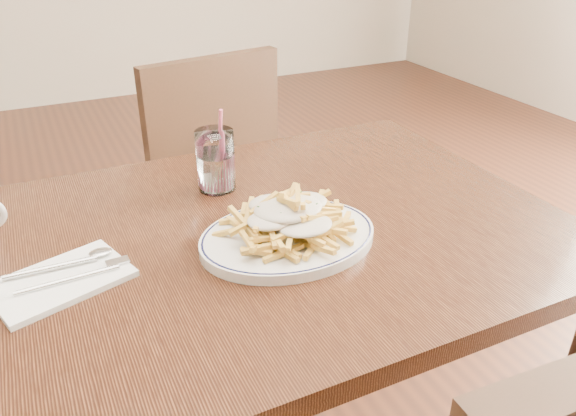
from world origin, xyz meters
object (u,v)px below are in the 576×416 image
chair_far (202,176)px  loaded_fries (288,214)px  water_glass (216,164)px  table (244,267)px  fries_plate (288,237)px

chair_far → loaded_fries: chair_far is taller
chair_far → water_glass: 0.64m
water_glass → table: bearing=-95.5°
table → water_glass: 0.24m
chair_far → fries_plate: (-0.09, -0.82, 0.24)m
table → water_glass: size_ratio=6.88×
fries_plate → water_glass: (-0.04, 0.26, 0.05)m
fries_plate → water_glass: water_glass is taller
chair_far → loaded_fries: size_ratio=3.30×
table → fries_plate: bearing=-50.0°
table → water_glass: water_glass is taller
chair_far → water_glass: water_glass is taller
chair_far → fries_plate: bearing=-96.0°
loaded_fries → chair_far: bearing=84.0°
fries_plate → water_glass: size_ratio=2.05×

